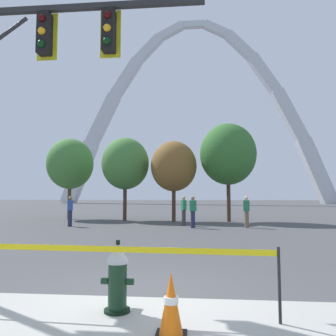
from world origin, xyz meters
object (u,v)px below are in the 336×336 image
at_px(monument_arch, 194,119).
at_px(pedestrian_walking_right, 193,212).
at_px(traffic_cone_by_hydrant, 171,305).
at_px(pedestrian_walking_left, 70,211).
at_px(fire_hydrant, 118,278).
at_px(pedestrian_near_trees, 247,211).
at_px(pedestrian_standing_center, 184,210).

bearing_deg(monument_arch, pedestrian_walking_right, -89.36).
distance_m(traffic_cone_by_hydrant, pedestrian_walking_left, 14.61).
height_order(fire_hydrant, pedestrian_walking_left, pedestrian_walking_left).
height_order(fire_hydrant, pedestrian_near_trees, pedestrian_near_trees).
xyz_separation_m(fire_hydrant, pedestrian_walking_left, (-5.63, 12.37, 0.35)).
bearing_deg(pedestrian_near_trees, pedestrian_walking_left, -178.87).
xyz_separation_m(pedestrian_walking_left, pedestrian_walking_right, (6.47, -0.20, 0.00)).
height_order(traffic_cone_by_hydrant, pedestrian_standing_center, pedestrian_standing_center).
distance_m(traffic_cone_by_hydrant, pedestrian_standing_center, 14.21).
distance_m(pedestrian_walking_left, pedestrian_near_trees, 9.19).
xyz_separation_m(monument_arch, pedestrian_near_trees, (3.32, -53.18, -17.29)).
relative_size(fire_hydrant, pedestrian_walking_right, 0.62).
relative_size(fire_hydrant, pedestrian_near_trees, 0.62).
bearing_deg(pedestrian_standing_center, monument_arch, 90.09).
bearing_deg(pedestrian_walking_left, fire_hydrant, -65.52).
distance_m(traffic_cone_by_hydrant, pedestrian_near_trees, 13.57).
bearing_deg(fire_hydrant, pedestrian_near_trees, 74.17).
height_order(fire_hydrant, traffic_cone_by_hydrant, fire_hydrant).
distance_m(fire_hydrant, pedestrian_near_trees, 13.05).
bearing_deg(pedestrian_walking_left, pedestrian_standing_center, 10.39).
bearing_deg(traffic_cone_by_hydrant, pedestrian_standing_center, 91.98).
bearing_deg(pedestrian_walking_left, monument_arch, 83.72).
height_order(fire_hydrant, pedestrian_walking_right, pedestrian_walking_right).
bearing_deg(pedestrian_walking_right, pedestrian_near_trees, 8.01).
relative_size(monument_arch, pedestrian_walking_left, 36.41).
xyz_separation_m(traffic_cone_by_hydrant, pedestrian_standing_center, (-0.49, 14.20, 0.46)).
bearing_deg(monument_arch, pedestrian_walking_left, -96.28).
distance_m(fire_hydrant, pedestrian_walking_right, 12.20).
relative_size(pedestrian_standing_center, pedestrian_near_trees, 1.00).
bearing_deg(pedestrian_standing_center, pedestrian_walking_left, -169.61).
height_order(monument_arch, pedestrian_standing_center, monument_arch).
distance_m(pedestrian_walking_left, pedestrian_standing_center, 6.05).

